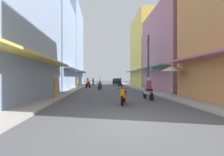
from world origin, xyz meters
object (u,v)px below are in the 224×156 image
motorbike_orange (123,96)px  motorbike_blue (100,81)px  motorbike_green (100,86)px  vendor_umbrella (172,69)px  pedestrian_foreground (77,83)px  parked_car (116,81)px  street_sign_no_entry (151,76)px  motorbike_maroon (88,83)px  motorbike_white (93,82)px  pedestrian_far (55,88)px  motorbike_black (120,83)px  motorbike_silver (148,90)px  utility_pole (148,63)px

motorbike_orange → motorbike_blue: bearing=92.5°
motorbike_green → vendor_umbrella: vendor_umbrella is taller
pedestrian_foreground → motorbike_green: bearing=-22.4°
parked_car → street_sign_no_entry: 21.03m
motorbike_maroon → motorbike_white: size_ratio=0.97×
motorbike_white → vendor_umbrella: 24.16m
motorbike_blue → pedestrian_far: pedestrian_far is taller
pedestrian_far → motorbike_orange: bearing=-28.9°
motorbike_black → motorbike_green: size_ratio=0.99×
motorbike_silver → motorbike_green: (-3.48, 9.36, -0.20)m
motorbike_black → motorbike_silver: size_ratio=0.98×
motorbike_white → pedestrian_far: 23.29m
motorbike_black → parked_car: 8.58m
motorbike_black → pedestrian_foreground: pedestrian_foreground is taller
motorbike_maroon → parked_car: size_ratio=0.41×
motorbike_black → pedestrian_far: size_ratio=1.05×
pedestrian_foreground → street_sign_no_entry: size_ratio=0.62×
motorbike_orange → motorbike_white: size_ratio=0.99×
motorbike_green → pedestrian_far: size_ratio=1.06×
motorbike_white → street_sign_no_entry: size_ratio=0.68×
motorbike_silver → motorbike_black: bearing=90.0°
motorbike_maroon → motorbike_blue: 15.15m
vendor_umbrella → motorbike_maroon: bearing=120.2°
pedestrian_foreground → utility_pole: utility_pole is taller
motorbike_blue → motorbike_silver: bearing=-83.3°
motorbike_blue → motorbike_orange: bearing=-87.5°
motorbike_blue → motorbike_silver: size_ratio=0.97×
vendor_umbrella → motorbike_white: bearing=107.4°
motorbike_green → parked_car: parked_car is taller
motorbike_green → parked_car: bearing=77.1°
parked_car → pedestrian_foreground: pedestrian_foreground is taller
motorbike_silver → utility_pole: bearing=73.3°
motorbike_orange → utility_pole: utility_pole is taller
street_sign_no_entry → vendor_umbrella: bearing=-81.1°
parked_car → street_sign_no_entry: size_ratio=1.59×
motorbike_blue → motorbike_green: size_ratio=0.99×
motorbike_white → street_sign_no_entry: (6.63, -19.39, 1.01)m
pedestrian_far → vendor_umbrella: bearing=1.4°
motorbike_maroon → utility_pole: (7.03, -8.02, 2.46)m
utility_pole → street_sign_no_entry: 1.91m
vendor_umbrella → parked_car: bearing=94.6°
pedestrian_far → street_sign_no_entry: bearing=24.8°
motorbike_green → vendor_umbrella: 10.35m
motorbike_maroon → utility_pole: 10.95m
motorbike_silver → pedestrian_foreground: size_ratio=1.10×
motorbike_maroon → parked_car: 12.93m
pedestrian_foreground → utility_pole: 9.85m
motorbike_green → street_sign_no_entry: (5.12, -4.84, 1.21)m
motorbike_orange → vendor_umbrella: 5.38m
motorbike_silver → parked_car: motorbike_silver is taller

